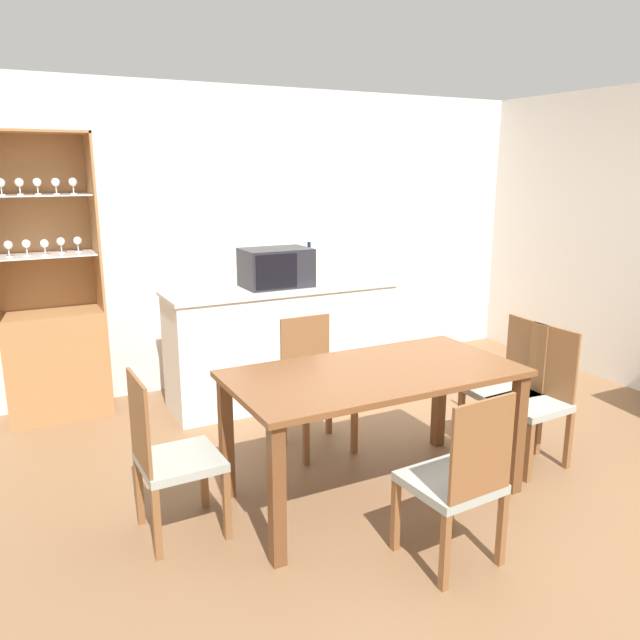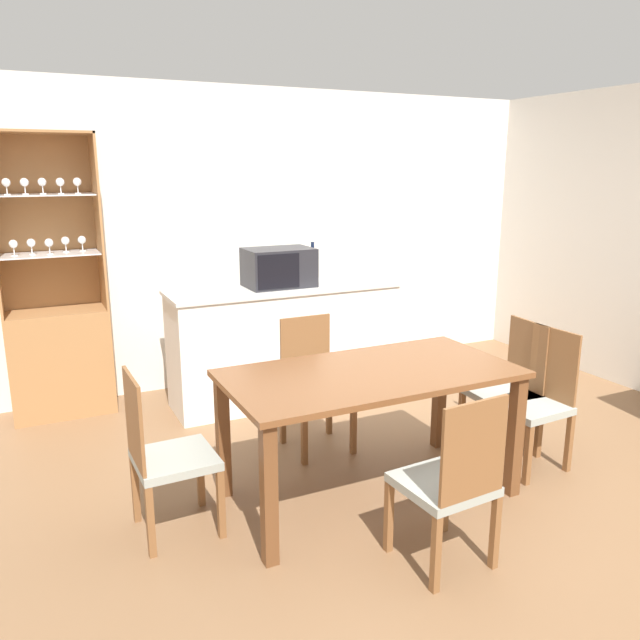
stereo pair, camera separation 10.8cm
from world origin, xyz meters
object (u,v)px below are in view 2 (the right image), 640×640
object	(u,v)px
dining_chair_head_near	(450,483)
dining_table	(370,389)
dining_chair_side_right_far	(508,389)
dining_chair_side_left_far	(165,456)
wine_bottle	(313,264)
dining_chair_head_far	(314,386)
dining_chair_side_right_near	(535,401)
microwave	(279,267)
display_cabinet	(59,338)

from	to	relation	value
dining_chair_head_near	dining_table	bearing A→B (deg)	86.56
dining_table	dining_chair_side_right_far	bearing A→B (deg)	6.21
dining_chair_side_left_far	dining_table	bearing A→B (deg)	82.15
dining_table	wine_bottle	distance (m)	2.00
dining_chair_head_far	dining_chair_head_near	bearing A→B (deg)	90.04
dining_chair_head_near	dining_chair_side_right_near	distance (m)	1.30
dining_table	microwave	xyz separation A→B (m)	(0.14, 1.71, 0.44)
dining_chair_side_right_near	dining_chair_head_near	bearing A→B (deg)	115.40
dining_chair_head_near	dining_chair_head_far	size ratio (longest dim) A/B	1.00
dining_chair_head_far	dining_chair_side_right_near	bearing A→B (deg)	142.70
dining_chair_side_right_near	dining_chair_side_right_far	size ratio (longest dim) A/B	1.00
dining_table	dining_chair_side_right_near	bearing A→B (deg)	-6.23
dining_chair_side_right_near	microwave	bearing A→B (deg)	25.46
dining_table	dining_chair_head_far	size ratio (longest dim) A/B	1.85
dining_chair_head_far	dining_table	bearing A→B (deg)	89.92
dining_table	dining_chair_side_left_far	bearing A→B (deg)	173.71
dining_chair_head_far	microwave	bearing A→B (deg)	-98.61
dining_table	dining_chair_side_right_far	size ratio (longest dim) A/B	1.85
display_cabinet	dining_chair_head_near	distance (m)	3.27
display_cabinet	dining_chair_head_near	bearing A→B (deg)	-62.46
dining_chair_side_right_far	wine_bottle	xyz separation A→B (m)	(-0.62, 1.76, 0.65)
dining_chair_side_left_far	dining_chair_head_far	bearing A→B (deg)	116.82
dining_table	dining_chair_head_far	bearing A→B (deg)	90.01
dining_chair_side_right_near	dining_chair_head_far	bearing A→B (deg)	49.70
dining_chair_head_near	dining_chair_side_left_far	world-z (taller)	same
wine_bottle	dining_chair_head_near	bearing A→B (deg)	-101.25
dining_chair_side_left_far	microwave	bearing A→B (deg)	139.33
dining_table	dining_chair_side_left_far	world-z (taller)	dining_chair_side_left_far
dining_chair_side_left_far	wine_bottle	distance (m)	2.50
dining_chair_head_near	microwave	world-z (taller)	microwave
display_cabinet	dining_chair_side_right_far	xyz separation A→B (m)	(2.65, -2.03, -0.17)
dining_chair_head_far	display_cabinet	bearing A→B (deg)	-43.22
wine_bottle	dining_chair_side_right_far	bearing A→B (deg)	-70.63
dining_chair_head_far	dining_chair_side_right_far	world-z (taller)	same
dining_chair_side_right_near	dining_chair_side_right_far	distance (m)	0.25
microwave	wine_bottle	bearing A→B (deg)	24.26
dining_chair_head_near	dining_chair_side_left_far	xyz separation A→B (m)	(-1.15, 0.87, 0.00)
display_cabinet	wine_bottle	xyz separation A→B (m)	(2.03, -0.28, 0.48)
display_cabinet	dining_table	world-z (taller)	display_cabinet
dining_chair_side_right_near	microwave	xyz separation A→B (m)	(-1.00, 1.83, 0.67)
dining_chair_head_far	wine_bottle	world-z (taller)	wine_bottle
microwave	wine_bottle	world-z (taller)	wine_bottle
microwave	dining_chair_side_right_near	bearing A→B (deg)	-61.46
display_cabinet	dining_chair_side_right_far	bearing A→B (deg)	-37.48
wine_bottle	dining_table	bearing A→B (deg)	-105.59
dining_chair_side_left_far	microwave	size ratio (longest dim) A/B	1.67
dining_chair_head_near	dining_chair_side_right_near	xyz separation A→B (m)	(1.14, 0.62, 0.00)
dining_chair_head_far	microwave	size ratio (longest dim) A/B	1.67
dining_chair_side_right_near	dining_chair_side_left_far	world-z (taller)	same
dining_chair_head_near	wine_bottle	size ratio (longest dim) A/B	2.79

